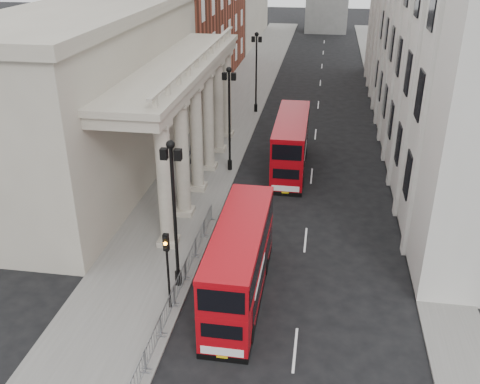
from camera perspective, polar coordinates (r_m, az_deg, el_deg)
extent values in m
plane|color=black|center=(26.65, -7.54, -14.97)|extent=(260.00, 260.00, 0.00)
cube|color=slate|center=(53.00, -1.76, 6.75)|extent=(6.00, 140.00, 0.12)
cube|color=slate|center=(52.62, 16.27, 5.57)|extent=(3.00, 140.00, 0.12)
cube|color=slate|center=(52.55, 1.42, 6.60)|extent=(0.20, 140.00, 0.14)
cube|color=#A09786|center=(42.44, -15.11, 9.43)|extent=(9.00, 28.00, 12.00)
cube|color=#60605E|center=(112.01, 9.23, 18.61)|extent=(8.00, 8.00, 8.00)
cylinder|color=black|center=(29.50, -6.59, -9.09)|extent=(0.36, 0.36, 0.80)
cylinder|color=black|center=(27.62, -6.96, -2.94)|extent=(0.18, 0.18, 8.00)
sphere|color=black|center=(25.91, -7.44, 5.04)|extent=(0.44, 0.44, 0.44)
cube|color=black|center=(26.00, -6.63, 3.98)|extent=(0.35, 0.35, 0.55)
cube|color=black|center=(26.19, -8.11, 4.05)|extent=(0.35, 0.35, 0.55)
cylinder|color=black|center=(43.24, -1.09, 2.91)|extent=(0.36, 0.36, 0.80)
cylinder|color=black|center=(41.97, -1.13, 7.45)|extent=(0.18, 0.18, 8.00)
sphere|color=black|center=(40.87, -1.18, 12.91)|extent=(0.44, 0.44, 0.44)
cube|color=black|center=(40.93, -0.68, 12.22)|extent=(0.35, 0.35, 0.55)
cube|color=black|center=(41.05, -1.67, 12.25)|extent=(0.35, 0.35, 0.55)
cylinder|color=black|center=(58.14, 1.69, 8.96)|extent=(0.36, 0.36, 0.80)
cylinder|color=black|center=(57.21, 1.74, 12.42)|extent=(0.18, 0.18, 8.00)
sphere|color=black|center=(56.41, 1.79, 16.47)|extent=(0.44, 0.44, 0.44)
cube|color=black|center=(56.45, 2.15, 15.96)|extent=(0.35, 0.35, 0.55)
cube|color=black|center=(56.53, 1.42, 15.98)|extent=(0.35, 0.35, 0.55)
cylinder|color=black|center=(27.17, -7.62, -9.22)|extent=(0.12, 0.12, 3.40)
cube|color=black|center=(26.01, -7.90, -5.33)|extent=(0.28, 0.22, 0.90)
sphere|color=black|center=(25.75, -8.02, -4.90)|extent=(0.18, 0.18, 0.18)
sphere|color=orange|center=(25.90, -7.98, -5.48)|extent=(0.18, 0.18, 0.18)
sphere|color=black|center=(26.05, -7.94, -6.04)|extent=(0.18, 0.18, 0.18)
cube|color=gray|center=(23.77, -11.04, -19.21)|extent=(0.50, 2.30, 1.10)
cube|color=gray|center=(25.37, -9.25, -15.58)|extent=(0.50, 2.30, 1.10)
cube|color=gray|center=(27.08, -7.73, -12.38)|extent=(0.50, 2.30, 1.10)
cube|color=gray|center=(28.88, -6.43, -9.56)|extent=(0.50, 2.30, 1.10)
cube|color=gray|center=(30.76, -5.30, -7.08)|extent=(0.50, 2.30, 1.10)
cube|color=gray|center=(32.70, -4.31, -4.88)|extent=(0.50, 2.30, 1.10)
cube|color=gray|center=(34.68, -3.44, -2.94)|extent=(0.50, 2.30, 1.10)
cube|color=#A6070F|center=(28.12, -0.03, -9.01)|extent=(2.36, 9.80, 1.87)
cube|color=#A6070F|center=(27.06, -0.03, -5.64)|extent=(2.36, 9.80, 1.63)
cube|color=#A6070F|center=(26.59, -0.04, -3.92)|extent=(2.40, 9.84, 0.23)
cube|color=black|center=(28.75, -0.03, -10.80)|extent=(2.38, 9.80, 0.33)
cube|color=black|center=(27.98, -0.03, -8.62)|extent=(2.41, 7.94, 0.93)
cube|color=black|center=(27.01, -0.03, -5.47)|extent=(2.41, 9.24, 1.03)
cube|color=white|center=(24.75, -1.93, -16.63)|extent=(1.96, 0.06, 0.42)
cube|color=yellow|center=(24.95, -1.92, -17.17)|extent=(0.51, 0.04, 0.12)
cylinder|color=black|center=(26.11, -3.63, -14.42)|extent=(0.30, 0.93, 0.93)
cylinder|color=black|center=(25.81, 1.10, -14.93)|extent=(0.30, 0.93, 0.93)
cylinder|color=black|center=(30.58, -1.31, -7.64)|extent=(0.30, 0.93, 0.93)
cylinder|color=black|center=(30.32, 2.65, -7.98)|extent=(0.30, 0.93, 0.93)
cube|color=#97060E|center=(43.38, 5.41, 3.99)|extent=(2.45, 10.09, 1.92)
cube|color=#97060E|center=(42.69, 5.52, 6.47)|extent=(2.45, 10.09, 1.68)
cube|color=#97060E|center=(42.38, 5.57, 7.70)|extent=(2.49, 10.13, 0.24)
cube|color=black|center=(43.81, 5.34, 2.62)|extent=(2.47, 10.09, 0.34)
cube|color=black|center=(43.29, 5.42, 4.28)|extent=(2.50, 8.17, 0.96)
cube|color=black|center=(42.65, 5.52, 6.59)|extent=(2.51, 9.52, 1.06)
cube|color=white|center=(39.04, 4.86, 0.37)|extent=(2.02, 0.07, 0.43)
cube|color=yellow|center=(39.16, 4.85, -0.05)|extent=(0.53, 0.04, 0.12)
cylinder|color=black|center=(40.55, 3.49, 1.20)|extent=(0.31, 0.96, 0.96)
cylinder|color=black|center=(40.44, 6.55, 1.00)|extent=(0.31, 0.96, 0.96)
cylinder|color=black|center=(45.93, 4.21, 4.20)|extent=(0.31, 0.96, 0.96)
cylinder|color=black|center=(45.83, 6.92, 4.03)|extent=(0.31, 0.96, 0.96)
imported|color=black|center=(38.16, -6.29, 0.25)|extent=(0.64, 0.45, 1.69)
imported|color=#282320|center=(40.80, -5.94, 2.03)|extent=(1.01, 0.90, 1.71)
imported|color=black|center=(44.38, -5.04, 4.07)|extent=(1.00, 0.91, 1.71)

